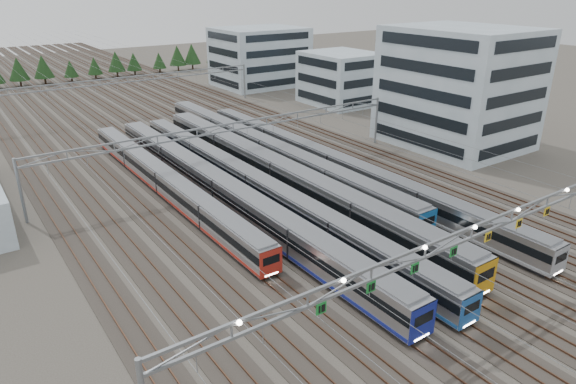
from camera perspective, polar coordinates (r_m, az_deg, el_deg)
ground at (r=48.34m, az=18.59°, el=-12.02°), size 400.00×400.00×0.00m
track_bed at (r=129.25m, az=-19.26°, el=10.14°), size 54.00×260.00×5.42m
train_a at (r=69.41m, az=-13.51°, el=1.13°), size 2.52×51.50×3.28m
train_b at (r=64.55m, az=-7.29°, el=0.14°), size 2.82×65.27×3.67m
train_c at (r=66.43m, az=-3.77°, el=0.80°), size 2.59×66.84×3.37m
train_d at (r=69.20m, az=-0.94°, el=2.03°), size 3.06×64.53×4.00m
train_e at (r=79.65m, az=-2.36°, el=4.69°), size 2.84×64.15×3.70m
train_f at (r=73.96m, az=5.12°, el=3.07°), size 2.62×66.96×3.40m
gantry_near at (r=44.76m, az=19.78°, el=-4.57°), size 56.36×0.61×8.08m
gantry_mid at (r=73.61m, az=-6.08°, el=6.56°), size 56.36×0.36×8.00m
gantry_far at (r=114.21m, az=-17.37°, el=11.39°), size 56.36×0.36×8.00m
depot_bldg_south at (r=92.23m, az=18.35°, el=10.96°), size 18.00×22.00×19.50m
depot_bldg_mid at (r=120.21m, az=5.89°, el=12.47°), size 14.00×16.00×11.48m
depot_bldg_north at (r=141.51m, az=-3.17°, el=14.77°), size 22.00×18.00×14.94m
treeline at (r=158.69m, az=-23.06°, el=12.73°), size 93.80×5.60×7.02m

